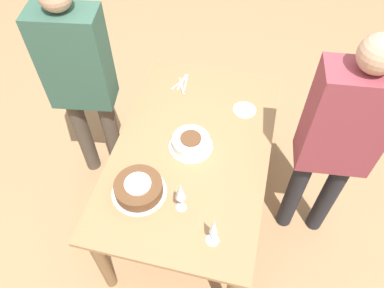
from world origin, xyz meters
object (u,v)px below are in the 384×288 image
(cake_front_chocolate, at_px, (139,188))
(person_watching, at_px, (338,138))
(cake_center_white, at_px, (191,142))
(wine_glass_far, at_px, (214,228))
(person_cutting, at_px, (80,77))
(wine_glass_near, at_px, (181,192))

(cake_front_chocolate, distance_m, person_watching, 1.12)
(cake_center_white, xyz_separation_m, wine_glass_far, (0.57, 0.25, 0.11))
(person_watching, bearing_deg, wine_glass_far, 42.60)
(person_cutting, bearing_deg, wine_glass_near, -46.82)
(person_cutting, relative_size, person_watching, 0.98)
(cake_center_white, relative_size, cake_front_chocolate, 0.88)
(cake_center_white, height_order, person_watching, person_watching)
(cake_center_white, bearing_deg, wine_glass_near, 6.74)
(wine_glass_far, bearing_deg, cake_front_chocolate, -112.03)
(person_cutting, xyz_separation_m, person_watching, (0.14, 1.58, 0.02))
(wine_glass_far, bearing_deg, wine_glass_near, -125.60)
(person_cutting, bearing_deg, person_watching, -14.50)
(cake_front_chocolate, distance_m, person_cutting, 0.84)
(wine_glass_near, bearing_deg, cake_front_chocolate, -98.78)
(wine_glass_near, bearing_deg, person_watching, 122.70)
(wine_glass_near, height_order, person_watching, person_watching)
(cake_center_white, height_order, wine_glass_near, wine_glass_near)
(cake_front_chocolate, bearing_deg, wine_glass_near, 81.22)
(cake_front_chocolate, distance_m, wine_glass_far, 0.50)
(cake_center_white, distance_m, person_watching, 0.83)
(cake_front_chocolate, xyz_separation_m, wine_glass_near, (0.04, 0.25, 0.12))
(cake_center_white, distance_m, wine_glass_near, 0.44)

